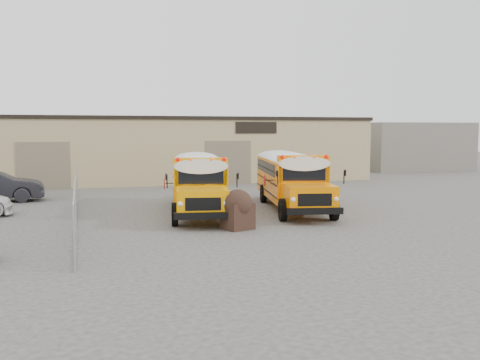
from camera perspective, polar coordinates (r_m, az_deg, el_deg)
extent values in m
plane|color=#423F3C|center=(21.57, -0.86, -4.63)|extent=(120.00, 120.00, 0.00)
cube|color=tan|center=(40.88, -8.54, 3.21)|extent=(30.00, 10.00, 4.50)
cube|color=black|center=(40.86, -8.58, 6.44)|extent=(30.20, 10.20, 0.25)
cube|color=black|center=(37.33, 1.74, 5.60)|extent=(3.00, 0.08, 0.80)
cube|color=#726651|center=(35.56, -20.21, 1.42)|extent=(3.20, 0.08, 3.00)
cube|color=#726651|center=(36.82, -1.23, 1.87)|extent=(3.20, 0.08, 3.00)
cylinder|color=#95989E|center=(14.72, -17.29, -6.01)|extent=(0.07, 0.07, 1.80)
cylinder|color=#95989E|center=(17.67, -17.19, -4.13)|extent=(0.07, 0.07, 1.80)
cylinder|color=#95989E|center=(20.64, -17.13, -2.79)|extent=(0.07, 0.07, 1.80)
cylinder|color=#95989E|center=(23.61, -17.08, -1.79)|extent=(0.07, 0.07, 1.80)
cylinder|color=#95989E|center=(26.59, -17.04, -1.01)|extent=(0.07, 0.07, 1.80)
cylinder|color=#95989E|center=(29.58, -17.01, -0.38)|extent=(0.07, 0.07, 1.80)
cylinder|color=#95989E|center=(32.57, -16.98, 0.12)|extent=(0.07, 0.07, 1.80)
cylinder|color=#95989E|center=(23.52, -17.14, 0.34)|extent=(0.05, 18.00, 0.05)
cylinder|color=#95989E|center=(23.73, -17.02, -3.82)|extent=(0.05, 18.00, 0.05)
cube|color=#95989E|center=(23.61, -17.08, -1.79)|extent=(0.02, 18.00, 1.70)
cube|color=gray|center=(53.52, 17.19, 3.47)|extent=(10.00, 8.00, 4.40)
cube|color=#FF9F00|center=(30.45, -4.78, 0.89)|extent=(3.41, 7.05, 1.82)
cube|color=#FF9F00|center=(26.14, -4.52, -0.73)|extent=(2.28, 2.28, 1.02)
cube|color=black|center=(27.06, -4.60, 1.42)|extent=(1.80, 0.38, 0.67)
cube|color=white|center=(30.38, -4.79, 2.85)|extent=(3.42, 7.12, 0.36)
cube|color=#FF9F00|center=(27.23, -4.62, 2.62)|extent=(2.23, 0.83, 0.32)
sphere|color=#E50705|center=(27.01, -6.59, 2.81)|extent=(0.18, 0.18, 0.18)
sphere|color=#E50705|center=(27.06, -2.63, 2.84)|extent=(0.18, 0.18, 0.18)
sphere|color=orange|center=(27.01, -5.50, 2.82)|extent=(0.18, 0.18, 0.18)
sphere|color=orange|center=(27.03, -3.72, 2.84)|extent=(0.18, 0.18, 0.18)
cube|color=black|center=(25.15, -4.44, -1.90)|extent=(2.18, 0.59, 0.25)
cube|color=black|center=(33.94, -4.92, -0.02)|extent=(2.18, 0.57, 0.25)
cube|color=black|center=(30.45, -4.78, 0.76)|extent=(3.42, 6.93, 0.05)
cube|color=black|center=(30.68, -4.80, 1.88)|extent=(3.24, 6.01, 0.55)
cylinder|color=black|center=(26.29, -6.83, -1.84)|extent=(0.41, 0.96, 0.93)
cylinder|color=black|center=(26.35, -2.21, -1.79)|extent=(0.41, 0.96, 0.93)
cylinder|color=black|center=(31.87, -6.73, -0.58)|extent=(0.41, 0.96, 0.93)
cylinder|color=black|center=(31.92, -2.93, -0.54)|extent=(0.41, 0.96, 0.93)
cylinder|color=#BF0505|center=(28.13, -7.74, 0.72)|extent=(0.12, 0.50, 0.50)
cube|color=#FF8200|center=(31.69, 3.44, 1.11)|extent=(3.56, 7.19, 1.86)
cube|color=#FF8200|center=(27.36, 4.87, -0.42)|extent=(2.34, 2.34, 1.04)
cube|color=black|center=(28.28, 4.52, 1.65)|extent=(1.83, 0.41, 0.68)
cube|color=white|center=(31.63, 3.45, 3.04)|extent=(3.57, 7.26, 0.36)
cube|color=#FF8200|center=(28.46, 4.45, 2.83)|extent=(2.26, 0.88, 0.33)
sphere|color=#E50705|center=(28.10, 2.61, 3.03)|extent=(0.18, 0.18, 0.18)
sphere|color=#E50705|center=(28.43, 6.42, 3.03)|extent=(0.18, 0.18, 0.18)
sphere|color=orange|center=(28.18, 3.67, 3.03)|extent=(0.18, 0.18, 0.18)
sphere|color=orange|center=(28.32, 5.38, 3.03)|extent=(0.18, 0.18, 0.18)
cube|color=black|center=(26.37, 5.28, -1.55)|extent=(2.21, 0.63, 0.25)
cube|color=black|center=(35.20, 2.56, 0.20)|extent=(2.21, 0.61, 0.25)
cube|color=black|center=(31.69, 3.44, 0.99)|extent=(3.57, 7.06, 0.05)
cube|color=black|center=(31.92, 3.37, 2.08)|extent=(3.38, 6.13, 0.56)
cylinder|color=black|center=(27.35, 2.60, -1.51)|extent=(0.43, 0.97, 0.94)
cylinder|color=black|center=(27.73, 7.01, -1.45)|extent=(0.43, 0.97, 0.94)
cylinder|color=black|center=(32.98, 1.21, -0.33)|extent=(0.43, 0.97, 0.94)
cylinder|color=black|center=(33.30, 4.90, -0.29)|extent=(0.43, 0.97, 0.94)
cylinder|color=#BF0505|center=(29.14, 1.16, 0.98)|extent=(0.13, 0.50, 0.51)
cube|color=black|center=(20.20, -0.24, -3.85)|extent=(1.26, 1.20, 1.01)
sphere|color=black|center=(20.13, -0.24, -2.58)|extent=(1.11, 1.11, 1.11)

